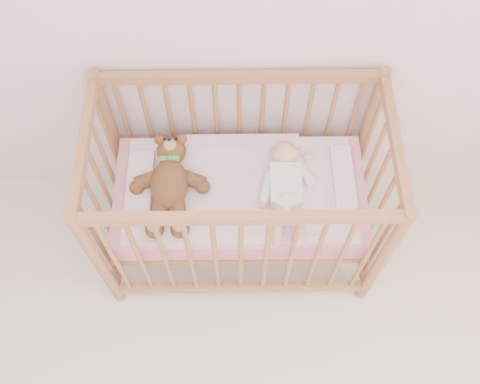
{
  "coord_description": "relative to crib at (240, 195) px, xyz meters",
  "views": [
    {
      "loc": [
        0.09,
        0.35,
        2.81
      ],
      "look_at": [
        0.1,
        1.55,
        0.62
      ],
      "focal_mm": 40.0,
      "sensor_mm": 36.0,
      "label": 1
    }
  ],
  "objects": [
    {
      "name": "teddy_bear",
      "position": [
        -0.33,
        -0.02,
        0.15
      ],
      "size": [
        0.39,
        0.56,
        0.16
      ],
      "primitive_type": null,
      "rotation": [
        0.0,
        0.0,
        0.0
      ],
      "color": "brown",
      "rests_on": "blanket"
    },
    {
      "name": "blanket",
      "position": [
        0.0,
        0.0,
        0.06
      ],
      "size": [
        1.1,
        0.58,
        0.06
      ],
      "primitive_type": null,
      "color": "pink",
      "rests_on": "mattress"
    },
    {
      "name": "baby",
      "position": [
        0.22,
        -0.02,
        0.14
      ],
      "size": [
        0.29,
        0.57,
        0.14
      ],
      "primitive_type": null,
      "rotation": [
        0.0,
        0.0,
        -0.02
      ],
      "color": "white",
      "rests_on": "blanket"
    },
    {
      "name": "crib",
      "position": [
        0.0,
        0.0,
        0.0
      ],
      "size": [
        1.36,
        0.76,
        1.0
      ],
      "primitive_type": null,
      "color": "#A97147",
      "rests_on": "floor"
    },
    {
      "name": "mattress",
      "position": [
        0.0,
        0.0,
        -0.01
      ],
      "size": [
        1.22,
        0.62,
        0.13
      ],
      "primitive_type": "cube",
      "color": "pink",
      "rests_on": "crib"
    },
    {
      "name": "wall_back",
      "position": [
        -0.1,
        0.4,
        0.85
      ],
      "size": [
        4.0,
        0.02,
        2.7
      ],
      "primitive_type": "cube",
      "color": "white",
      "rests_on": "floor"
    }
  ]
}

